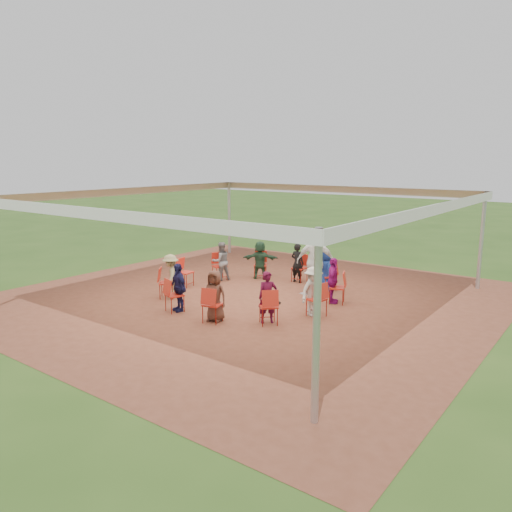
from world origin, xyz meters
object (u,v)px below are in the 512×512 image
Objects in this scene: person_seated_2 at (325,270)px; person_seated_7 at (178,287)px; person_seated_0 at (313,291)px; person_seated_3 at (297,263)px; chair_10 at (269,306)px; standing_person at (316,262)px; chair_5 at (220,266)px; chair_6 at (185,273)px; chair_0 at (317,299)px; chair_1 at (337,288)px; cable_coil at (276,303)px; chair_9 at (213,305)px; person_seated_9 at (268,297)px; laptop at (308,291)px; person_seated_1 at (333,281)px; person_seated_4 at (260,260)px; chair_3 at (299,268)px; person_seated_6 at (171,276)px; person_seated_5 at (221,261)px; chair_4 at (260,265)px; chair_8 at (174,295)px; chair_2 at (328,276)px; chair_7 at (167,283)px; person_seated_8 at (215,296)px.

person_seated_7 is at bearing 98.18° from person_seated_2.
person_seated_3 is at bearing 49.09° from person_seated_0.
chair_10 is 0.47× the size of standing_person.
chair_6 is at bearing 16.36° from chair_5.
person_seated_0 reaches higher than chair_5.
chair_0 is 1.00× the size of chair_1.
person_seated_3 is 2.64m from cable_coil.
chair_9 is (3.03, -2.12, 0.00)m from chair_6.
standing_person reaches higher than cable_coil.
person_seated_9 is 3.50× the size of laptop.
cable_coil is (-1.22, -0.99, -0.63)m from person_seated_1.
chair_3 is at bearing 168.53° from person_seated_4.
person_seated_7 is at bearing 114.55° from person_seated_1.
person_seated_6 is (-0.64, -3.46, 0.00)m from person_seated_4.
person_seated_2 is at bearing 66.11° from chair_9.
person_seated_5 reaches higher than chair_6.
chair_4 is 2.59m from person_seated_2.
chair_10 is (3.02, -3.78, 0.00)m from chair_4.
chair_4 is 0.70× the size of person_seated_9.
person_seated_5 is (-3.86, 2.72, 0.20)m from chair_10.
person_seated_5 and person_seated_6 have the same top height.
person_seated_4 is 1.00× the size of person_seated_5.
laptop is (0.79, -2.30, -0.04)m from person_seated_2.
chair_8 is 1.00× the size of chair_10.
standing_person is at bearing 66.51° from chair_9.
chair_5 is (-3.58, -0.90, 0.00)m from chair_2.
chair_2 and chair_3 have the same top height.
person_seated_6 is (0.62, -1.20, 0.20)m from chair_6.
chair_1 is 0.23m from person_seated_1.
chair_3 is at bearing -90.00° from person_seated_3.
chair_6 is 1.00× the size of chair_8.
person_seated_3 is (-1.31, 0.32, 0.20)m from chair_2.
chair_8 is at bearing 149.51° from person_seated_9.
chair_0 and chair_4 have the same top height.
chair_3 is at bearing 64.80° from person_seated_9.
chair_6 is 4.45m from chair_10.
chair_10 is at bearing 16.36° from chair_9.
chair_7 is at bearing 114.55° from chair_0.
chair_6 is 3.61m from person_seated_3.
chair_2 is 3.61m from person_seated_9.
chair_3 is 3.49m from laptop.
chair_2 is 4.84m from chair_8.
person_seated_7 is 4.21m from standing_person.
person_seated_5 reaches higher than chair_0.
chair_7 is (0.52, -1.27, 0.00)m from chair_6.
cable_coil is 0.92× the size of laptop.
person_seated_8 is at bearing 32.73° from person_seated_6.
cable_coil is at bearing 67.42° from chair_9.
person_seated_4 is at bearing 50.34° from chair_1.
chair_1 and chair_2 have the same top height.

